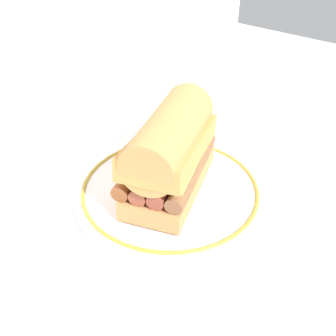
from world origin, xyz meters
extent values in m
plane|color=white|center=(0.00, 0.00, 0.00)|extent=(1.50, 1.50, 0.00)
cylinder|color=white|center=(-0.02, 0.00, 0.01)|extent=(0.27, 0.27, 0.01)
torus|color=#B29333|center=(-0.02, 0.00, 0.01)|extent=(0.25, 0.25, 0.01)
cube|color=tan|center=(-0.02, 0.00, 0.03)|extent=(0.19, 0.14, 0.03)
cylinder|color=brown|center=(-0.01, -0.03, 0.05)|extent=(0.16, 0.08, 0.02)
cylinder|color=brown|center=(-0.02, -0.01, 0.05)|extent=(0.16, 0.08, 0.02)
cylinder|color=brown|center=(-0.02, 0.01, 0.05)|extent=(0.16, 0.08, 0.02)
cylinder|color=brown|center=(-0.03, 0.04, 0.05)|extent=(0.16, 0.08, 0.02)
cube|color=#EFC64C|center=(-0.02, 0.00, 0.07)|extent=(0.16, 0.12, 0.01)
cube|color=#D38F49|center=(-0.02, 0.00, 0.08)|extent=(0.19, 0.14, 0.05)
cylinder|color=#CF8B4C|center=(-0.02, 0.00, 0.10)|extent=(0.19, 0.12, 0.07)
camera|label=1|loc=(-0.37, -0.27, 0.37)|focal=43.38mm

